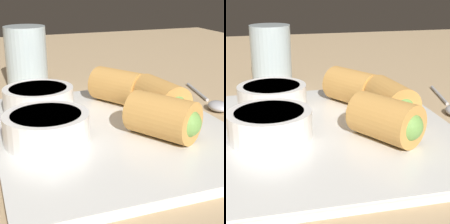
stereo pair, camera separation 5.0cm
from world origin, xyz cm
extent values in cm
cube|color=tan|center=(0.00, 0.00, 1.00)|extent=(180.00, 140.00, 2.00)
cube|color=silver|center=(1.23, -1.55, 2.60)|extent=(30.33, 25.62, 1.20)
cube|color=silver|center=(1.23, -1.55, 3.35)|extent=(31.55, 26.64, 0.30)
cylinder|color=#D19347|center=(9.54, -5.61, 5.85)|extent=(8.68, 7.82, 4.70)
sphere|color=#56843D|center=(7.03, -7.14, 5.85)|extent=(3.05, 3.05, 3.05)
cylinder|color=#D19347|center=(2.76, -8.47, 5.85)|extent=(7.79, 5.50, 4.70)
sphere|color=#6B9E47|center=(-0.17, -8.81, 5.85)|extent=(3.05, 3.05, 3.05)
cylinder|color=#D19347|center=(-3.34, -5.67, 5.85)|extent=(8.68, 7.81, 4.70)
sphere|color=#6B9E47|center=(-5.86, -7.20, 5.85)|extent=(3.05, 3.05, 3.05)
cylinder|color=white|center=(0.00, 6.32, 5.03)|extent=(9.15, 9.15, 3.07)
cylinder|color=#477038|center=(0.00, 6.32, 6.29)|extent=(7.50, 7.50, 0.55)
cylinder|color=white|center=(10.31, 5.38, 5.03)|extent=(9.15, 9.15, 3.07)
cylinder|color=maroon|center=(10.31, 5.38, 6.29)|extent=(7.50, 7.50, 0.55)
cylinder|color=#B2B2B7|center=(13.98, -21.33, 2.25)|extent=(9.16, 2.50, 0.50)
cylinder|color=silver|center=(28.56, 4.23, 7.17)|extent=(7.10, 7.10, 10.34)
camera|label=1|loc=(-36.98, 12.59, 19.99)|focal=60.00mm
camera|label=2|loc=(-38.43, 7.80, 19.99)|focal=60.00mm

